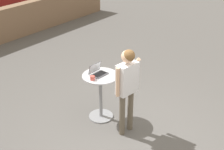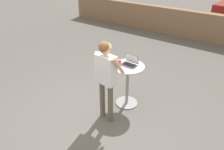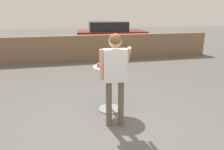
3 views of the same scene
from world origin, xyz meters
name	(u,v)px [view 3 (image 3 of 3)]	position (x,y,z in m)	size (l,w,h in m)	color
ground_plane	(110,131)	(0.00, 0.00, 0.00)	(50.00, 50.00, 0.00)	#5B5956
pavement_kerb	(79,48)	(0.00, 6.23, 0.55)	(12.39, 0.35, 1.10)	#84664C
cafe_table	(110,83)	(0.20, 0.89, 0.63)	(0.73, 0.73, 1.00)	gray
laptop	(109,63)	(0.20, 0.96, 1.05)	(0.33, 0.27, 0.22)	#515156
coffee_mug	(99,65)	(-0.04, 0.89, 1.04)	(0.12, 0.09, 0.08)	#C14C42
standing_person	(115,68)	(0.13, 0.19, 1.14)	(0.58, 0.36, 1.76)	brown
parked_car_near_street	(110,35)	(2.09, 9.04, 0.79)	(4.07, 2.25, 1.54)	maroon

